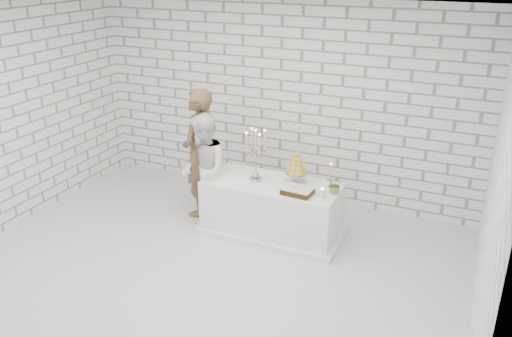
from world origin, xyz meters
The scene contains 14 objects.
ground centered at (0.00, 0.00, 0.00)m, with size 6.00×5.00×0.01m, color silver.
ceiling centered at (0.00, 0.00, 3.00)m, with size 6.00×5.00×0.01m, color white.
wall_back centered at (0.00, 2.50, 1.50)m, with size 6.00×0.01×3.00m, color white.
wall_front centered at (0.00, -2.50, 1.50)m, with size 6.00×0.01×3.00m, color white.
wall_right centered at (3.00, 0.00, 1.50)m, with size 0.01×5.00×3.00m, color white.
cake_table centered at (0.40, 1.21, 0.38)m, with size 1.80×0.80×0.75m, color white.
groom centered at (-0.79, 1.37, 0.93)m, with size 0.68×0.45×1.86m, color brown.
bride centered at (-0.58, 1.12, 0.79)m, with size 0.77×0.60×1.58m, color white.
candelabra centered at (0.18, 1.18, 1.11)m, with size 0.29×0.29×0.72m, color #9B9CA5, non-canonical shape.
croquembouche centered at (0.69, 1.34, 0.97)m, with size 0.29×0.29×0.44m, color #B0882B, non-canonical shape.
chocolate_cake centered at (0.83, 1.02, 0.79)m, with size 0.37×0.27×0.08m, color black.
pillar_candle centered at (1.14, 1.04, 0.81)m, with size 0.08×0.08×0.12m, color white.
extra_taper centered at (1.14, 1.37, 0.91)m, with size 0.06×0.06×0.32m, color beige.
flowers centered at (1.25, 1.22, 0.87)m, with size 0.22×0.19×0.24m, color #4B7D39.
Camera 1 is at (2.80, -4.70, 3.59)m, focal length 37.15 mm.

